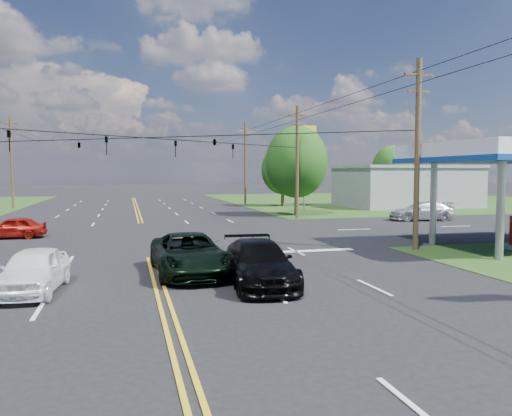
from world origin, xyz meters
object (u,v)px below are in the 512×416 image
object	(u,v)px
pole_se	(417,152)
tree_right_b	(283,170)
retail_ne	(405,187)
pole_ne	(297,161)
pickup_white	(33,270)
tree_right_a	(297,162)
pickup_dkgreen	(189,254)
pole_left_far	(12,161)
tree_far_r	(392,168)
suv_black	(259,263)
pole_right_far	(245,162)

from	to	relation	value
pole_se	tree_right_b	bearing A→B (deg)	83.95
retail_ne	pole_ne	bearing A→B (deg)	-147.09
pickup_white	tree_right_a	bearing A→B (deg)	60.69
retail_ne	pickup_white	size ratio (longest dim) A/B	3.29
retail_ne	pickup_dkgreen	xyz separation A→B (m)	(-28.75, -32.12, -1.42)
pole_left_far	tree_far_r	world-z (taller)	pole_left_far
retail_ne	tree_far_r	distance (m)	11.02
tree_far_r	suv_black	world-z (taller)	tree_far_r
pole_se	tree_right_a	bearing A→B (deg)	87.27
tree_right_a	pole_right_far	bearing A→B (deg)	93.58
pickup_dkgreen	pole_ne	bearing A→B (deg)	59.16
pole_ne	pole_left_far	size ratio (longest dim) A/B	0.95
pole_right_far	tree_right_a	xyz separation A→B (m)	(1.00, -16.00, -0.30)
pole_ne	tree_right_a	size ratio (longest dim) A/B	1.16
tree_right_a	tree_far_r	bearing A→B (deg)	41.99
pole_left_far	tree_far_r	xyz separation A→B (m)	(47.00, 2.00, -0.62)
pole_se	pole_right_far	bearing A→B (deg)	90.00
pole_right_far	suv_black	distance (m)	43.82
tree_right_a	pole_ne	bearing A→B (deg)	-108.43
pole_se	tree_right_b	size ratio (longest dim) A/B	1.34
pole_left_far	pickup_dkgreen	world-z (taller)	pole_left_far
tree_far_r	pickup_white	xyz separation A→B (m)	(-38.02, -43.76, -3.82)
pole_se	pickup_white	bearing A→B (deg)	-164.36
pole_ne	pickup_white	xyz separation A→B (m)	(-17.02, -22.76, -4.19)
pickup_dkgreen	suv_black	distance (m)	3.20
tree_far_r	retail_ne	bearing A→B (deg)	-111.80
pickup_dkgreen	tree_right_a	bearing A→B (deg)	60.39
retail_ne	pole_se	xyz separation A→B (m)	(-17.00, -29.00, 2.72)
retail_ne	tree_right_a	bearing A→B (deg)	-153.43
pole_se	pickup_white	size ratio (longest dim) A/B	2.23
pole_se	pickup_white	distance (m)	18.16
retail_ne	suv_black	bearing A→B (deg)	-127.65
retail_ne	pickup_white	distance (m)	47.95
pickup_white	retail_ne	bearing A→B (deg)	50.44
suv_black	pole_right_far	bearing A→B (deg)	81.16
retail_ne	suv_black	xyz separation A→B (m)	(-26.63, -34.52, -1.44)
tree_far_r	pickup_dkgreen	distance (m)	53.48
pole_left_far	pickup_white	bearing A→B (deg)	-77.86
pole_right_far	pickup_white	xyz separation A→B (m)	(-17.02, -41.76, -4.44)
pole_ne	suv_black	size ratio (longest dim) A/B	1.82
pole_ne	pole_right_far	distance (m)	19.00
pickup_white	pickup_dkgreen	bearing A→B (deg)	22.98
pole_right_far	retail_ne	bearing A→B (deg)	-25.20
pickup_dkgreen	retail_ne	bearing A→B (deg)	46.42
pickup_dkgreen	pickup_white	xyz separation A→B (m)	(-5.27, -1.64, -0.05)
pole_right_far	pickup_dkgreen	distance (m)	42.03
tree_right_b	pickup_white	world-z (taller)	tree_right_b
pole_se	tree_far_r	distance (m)	44.30
pole_ne	tree_right_a	xyz separation A→B (m)	(1.00, 3.00, -0.05)
pickup_white	tree_far_r	bearing A→B (deg)	54.67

